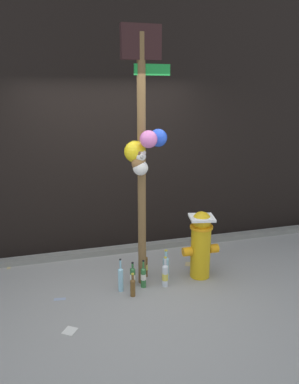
{
  "coord_description": "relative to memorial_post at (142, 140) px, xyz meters",
  "views": [
    {
      "loc": [
        -0.89,
        -3.89,
        2.35
      ],
      "look_at": [
        0.28,
        0.23,
        1.17
      ],
      "focal_mm": 35.26,
      "sensor_mm": 36.0,
      "label": 1
    }
  ],
  "objects": [
    {
      "name": "ground_plane",
      "position": [
        -0.19,
        -0.17,
        -1.79
      ],
      "size": [
        14.0,
        14.0,
        0.0
      ],
      "primitive_type": "plane",
      "color": "gray"
    },
    {
      "name": "building_wall",
      "position": [
        -0.19,
        1.37,
        0.13
      ],
      "size": [
        10.0,
        0.2,
        3.85
      ],
      "color": "black",
      "rests_on": "ground_plane"
    },
    {
      "name": "curb_strip",
      "position": [
        -0.19,
        1.0,
        -1.75
      ],
      "size": [
        8.0,
        0.12,
        0.08
      ],
      "primitive_type": "cube",
      "color": "slate",
      "rests_on": "ground_plane"
    },
    {
      "name": "memorial_post",
      "position": [
        0.0,
        0.0,
        0.0
      ],
      "size": [
        0.55,
        0.37,
        3.0
      ],
      "color": "brown",
      "rests_on": "ground_plane"
    },
    {
      "name": "fire_hydrant",
      "position": [
        0.76,
        0.0,
        -1.34
      ],
      "size": [
        0.48,
        0.36,
        0.88
      ],
      "color": "gold",
      "rests_on": "ground_plane"
    },
    {
      "name": "bottle_0",
      "position": [
        0.08,
        0.19,
        -1.64
      ],
      "size": [
        0.07,
        0.07,
        0.4
      ],
      "color": "brown",
      "rests_on": "ground_plane"
    },
    {
      "name": "bottle_1",
      "position": [
        0.25,
        -0.11,
        -1.64
      ],
      "size": [
        0.08,
        0.08,
        0.39
      ],
      "color": "silver",
      "rests_on": "ground_plane"
    },
    {
      "name": "bottle_2",
      "position": [
        -0.01,
        -0.06,
        -1.66
      ],
      "size": [
        0.07,
        0.07,
        0.35
      ],
      "color": "#337038",
      "rests_on": "ground_plane"
    },
    {
      "name": "bottle_3",
      "position": [
        -0.13,
        0.01,
        -1.67
      ],
      "size": [
        0.07,
        0.07,
        0.31
      ],
      "color": "#337038",
      "rests_on": "ground_plane"
    },
    {
      "name": "bottle_4",
      "position": [
        0.06,
        0.31,
        -1.63
      ],
      "size": [
        0.06,
        0.06,
        0.41
      ],
      "color": "#93CCE0",
      "rests_on": "ground_plane"
    },
    {
      "name": "bottle_5",
      "position": [
        -0.3,
        -0.08,
        -1.63
      ],
      "size": [
        0.06,
        0.06,
        0.42
      ],
      "color": "#93CCE0",
      "rests_on": "ground_plane"
    },
    {
      "name": "bottle_6",
      "position": [
        0.32,
        0.07,
        -1.63
      ],
      "size": [
        0.08,
        0.08,
        0.39
      ],
      "color": "#93CCE0",
      "rests_on": "ground_plane"
    },
    {
      "name": "bottle_7",
      "position": [
        -0.18,
        -0.23,
        -1.67
      ],
      "size": [
        0.06,
        0.06,
        0.29
      ],
      "color": "brown",
      "rests_on": "ground_plane"
    },
    {
      "name": "litter_0",
      "position": [
        -1.01,
        -0.07,
        -1.79
      ],
      "size": [
        0.14,
        0.07,
        0.01
      ],
      "primitive_type": "cube",
      "rotation": [
        0.0,
        0.0,
        3.01
      ],
      "color": "#8C99B2",
      "rests_on": "ground_plane"
    },
    {
      "name": "litter_1",
      "position": [
        0.74,
        0.36,
        -1.79
      ],
      "size": [
        0.12,
        0.14,
        0.01
      ],
      "primitive_type": "cube",
      "rotation": [
        0.0,
        0.0,
        1.12
      ],
      "color": "tan",
      "rests_on": "ground_plane"
    },
    {
      "name": "litter_2",
      "position": [
        -0.95,
        -0.7,
        -1.79
      ],
      "size": [
        0.17,
        0.18,
        0.01
      ],
      "primitive_type": "cube",
      "rotation": [
        0.0,
        0.0,
        0.96
      ],
      "color": "silver",
      "rests_on": "ground_plane"
    },
    {
      "name": "litter_3",
      "position": [
        -1.64,
        0.92,
        -1.79
      ],
      "size": [
        0.05,
        0.08,
        0.01
      ],
      "primitive_type": "cube",
      "rotation": [
        0.0,
        0.0,
        1.48
      ],
      "color": "tan",
      "rests_on": "ground_plane"
    }
  ]
}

